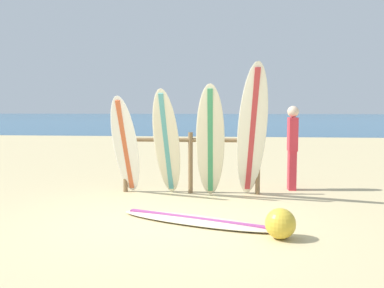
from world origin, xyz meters
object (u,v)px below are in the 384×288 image
Objects in this scene: surfboard_leaning_center at (252,132)px; beachgoer_standing at (292,144)px; surfboard_rack at (191,154)px; surfboard_leaning_center_left at (210,142)px; surfboard_lying_on_sand at (197,220)px; surfboard_leaning_far_left at (125,146)px; surfboard_leaning_left at (167,143)px; small_boat_offshore at (163,121)px; beach_ball at (280,224)px.

beachgoer_standing is (0.86, 0.94, -0.30)m from surfboard_leaning_center.
surfboard_rack is at bearing 159.78° from surfboard_leaning_center.
surfboard_leaning_center_left is at bearing -46.65° from surfboard_rack.
surfboard_leaning_center is at bearing 63.18° from surfboard_lying_on_sand.
surfboard_leaning_far_left is 0.77× the size of surfboard_leaning_center.
surfboard_leaning_left is 2.60m from beachgoer_standing.
small_boat_offshore reaches higher than surfboard_lying_on_sand.
beach_ball is (1.14, -0.65, 0.16)m from surfboard_lying_on_sand.
surfboard_leaning_center_left is at bearing -2.84° from surfboard_leaning_far_left.
surfboard_rack reaches higher than beach_ball.
beach_ball is at bearing -83.40° from surfboard_leaning_center.
beachgoer_standing is at bearing 19.55° from surfboard_leaning_left.
small_boat_offshore is (-5.08, 34.75, -0.70)m from surfboard_leaning_far_left.
surfboard_leaning_center_left is at bearing -5.12° from surfboard_leaning_left.
surfboard_leaning_center reaches higher than small_boat_offshore.
surfboard_leaning_center_left is 1.99m from surfboard_lying_on_sand.
surfboard_leaning_center is 0.99× the size of surfboard_lying_on_sand.
surfboard_leaning_center is (1.59, -0.07, 0.22)m from surfboard_leaning_left.
surfboard_lying_on_sand is at bearing 150.15° from beach_ball.
surfboard_leaning_far_left is 2.52m from surfboard_lying_on_sand.
surfboard_lying_on_sand is (-0.10, -1.70, -1.02)m from surfboard_leaning_center_left.
beachgoer_standing is at bearing 47.59° from surfboard_leaning_center.
surfboard_leaning_left is at bearing -138.98° from surfboard_rack.
surfboard_leaning_far_left is 0.90× the size of surfboard_leaning_center_left.
surfboard_leaning_left is 0.96× the size of surfboard_leaning_center_left.
surfboard_leaning_center is (2.38, -0.08, 0.28)m from surfboard_leaning_far_left.
surfboard_leaning_center reaches higher than surfboard_leaning_center_left.
surfboard_leaning_center is 35.63m from small_boat_offshore.
beach_ball reaches higher than surfboard_lying_on_sand.
surfboard_leaning_left is at bearing -160.45° from beachgoer_standing.
surfboard_leaning_center is 2.26m from surfboard_lying_on_sand.
surfboard_leaning_far_left is at bearing -163.63° from surfboard_rack.
small_boat_offshore is (-5.87, 34.76, -0.76)m from surfboard_leaning_left.
beachgoer_standing is 0.53× the size of small_boat_offshore.
beach_ball is (0.27, -2.36, -1.04)m from surfboard_leaning_center.
surfboard_leaning_left is at bearing -0.46° from surfboard_leaning_far_left.
surfboard_leaning_center_left is 0.84× the size of surfboard_lying_on_sand.
surfboard_leaning_far_left is at bearing 177.16° from surfboard_leaning_center_left.
beach_ball is at bearing -100.05° from beachgoer_standing.
surfboard_leaning_left is 2.16m from surfboard_lying_on_sand.
surfboard_leaning_center reaches higher than surfboard_rack.
surfboard_leaning_left is 0.82× the size of surfboard_leaning_center.
surfboard_rack is at bearing -79.64° from small_boat_offshore.
surfboard_leaning_center_left reaches higher than small_boat_offshore.
surfboard_leaning_left is 1.61m from surfboard_leaning_center.
surfboard_leaning_left is 5.11× the size of beach_ball.
beach_ball is (1.86, -2.43, -0.82)m from surfboard_leaning_left.
surfboard_rack is 2.28m from surfboard_lying_on_sand.
small_boat_offshore is at bearing 98.32° from surfboard_leaning_far_left.
beachgoer_standing is at bearing -76.21° from small_boat_offshore.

